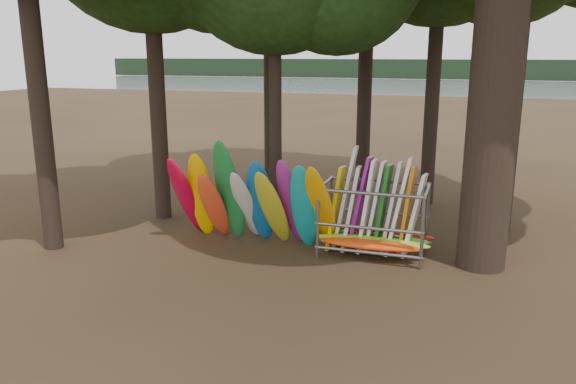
% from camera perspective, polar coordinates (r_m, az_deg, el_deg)
% --- Properties ---
extents(ground, '(120.00, 120.00, 0.00)m').
position_cam_1_polar(ground, '(14.79, 0.87, -6.82)').
color(ground, '#47331E').
rests_on(ground, ground).
extents(lake, '(160.00, 160.00, 0.00)m').
position_cam_1_polar(lake, '(73.52, 14.95, 9.38)').
color(lake, gray).
rests_on(lake, ground).
extents(far_shore, '(160.00, 4.00, 4.00)m').
position_cam_1_polar(far_shore, '(123.33, 16.42, 11.87)').
color(far_shore, black).
rests_on(far_shore, ground).
extents(kayak_row, '(4.78, 2.06, 3.15)m').
position_cam_1_polar(kayak_row, '(15.47, -3.63, -1.01)').
color(kayak_row, red).
rests_on(kayak_row, ground).
extents(storage_rack, '(3.16, 1.55, 2.86)m').
position_cam_1_polar(storage_rack, '(15.05, 8.68, -2.93)').
color(storage_rack, slate).
rests_on(storage_rack, ground).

